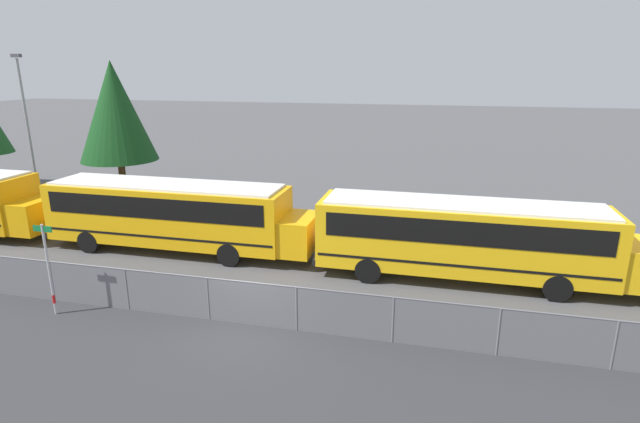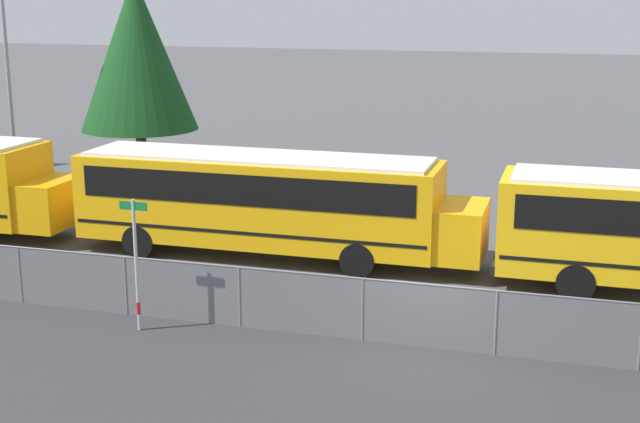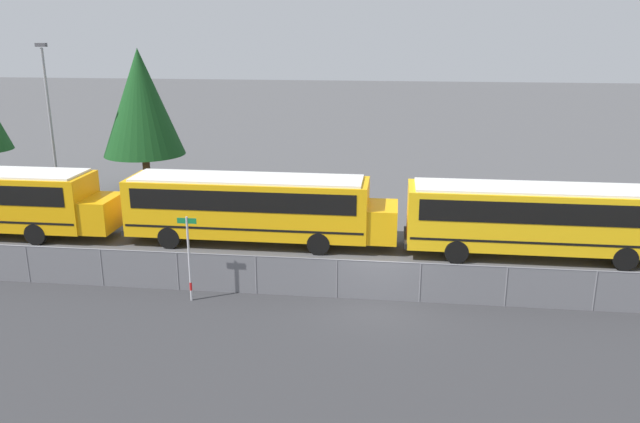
{
  "view_description": "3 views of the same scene",
  "coord_description": "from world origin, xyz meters",
  "px_view_note": "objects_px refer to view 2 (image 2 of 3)",
  "views": [
    {
      "loc": [
        5.54,
        -13.57,
        8.04
      ],
      "look_at": [
        0.78,
        6.09,
        2.16
      ],
      "focal_mm": 28.0,
      "sensor_mm": 36.0,
      "label": 1
    },
    {
      "loc": [
        2.96,
        -18.67,
        7.83
      ],
      "look_at": [
        -4.04,
        5.17,
        1.64
      ],
      "focal_mm": 50.0,
      "sensor_mm": 36.0,
      "label": 2
    },
    {
      "loc": [
        0.46,
        -21.01,
        9.5
      ],
      "look_at": [
        -2.82,
        5.63,
        1.62
      ],
      "focal_mm": 35.0,
      "sensor_mm": 36.0,
      "label": 3
    }
  ],
  "objects_px": {
    "street_sign": "(136,262)",
    "light_pole": "(8,70)",
    "tree_0": "(137,53)",
    "school_bus_1": "(266,197)"
  },
  "relations": [
    {
      "from": "street_sign",
      "to": "light_pole",
      "type": "distance_m",
      "value": 17.75
    },
    {
      "from": "tree_0",
      "to": "light_pole",
      "type": "bearing_deg",
      "value": -149.23
    },
    {
      "from": "school_bus_1",
      "to": "street_sign",
      "type": "relative_size",
      "value": 3.87
    },
    {
      "from": "light_pole",
      "to": "school_bus_1",
      "type": "bearing_deg",
      "value": -25.41
    },
    {
      "from": "school_bus_1",
      "to": "street_sign",
      "type": "distance_m",
      "value": 6.55
    },
    {
      "from": "school_bus_1",
      "to": "tree_0",
      "type": "bearing_deg",
      "value": 134.69
    },
    {
      "from": "school_bus_1",
      "to": "tree_0",
      "type": "height_order",
      "value": "tree_0"
    },
    {
      "from": "street_sign",
      "to": "tree_0",
      "type": "distance_m",
      "value": 17.46
    },
    {
      "from": "tree_0",
      "to": "street_sign",
      "type": "bearing_deg",
      "value": -63.0
    },
    {
      "from": "street_sign",
      "to": "tree_0",
      "type": "xyz_separation_m",
      "value": [
        -7.75,
        15.21,
        3.66
      ]
    }
  ]
}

